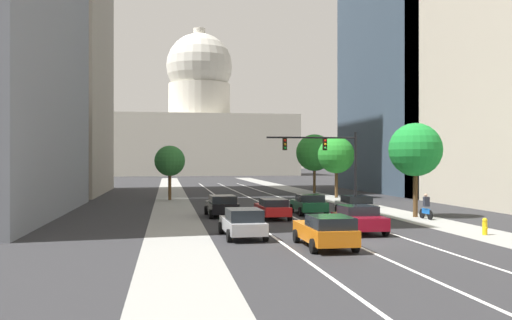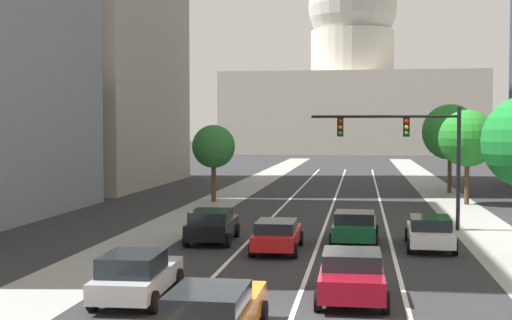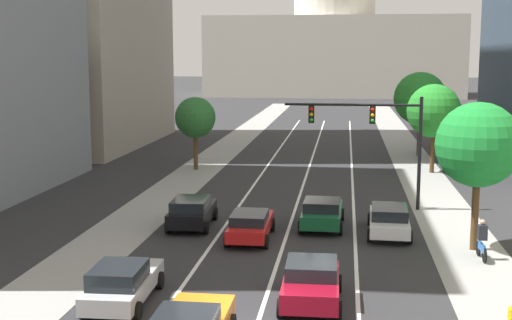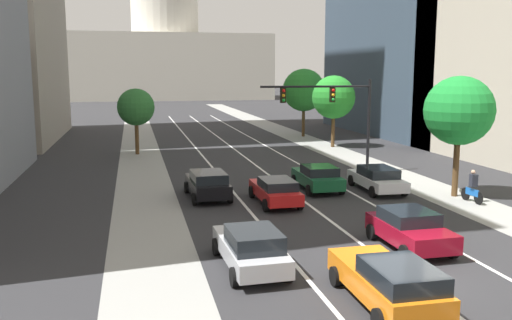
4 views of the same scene
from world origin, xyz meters
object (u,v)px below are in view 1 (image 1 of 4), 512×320
Objects in this scene: street_tree_near_left at (170,161)px; car_white at (356,205)px; car_silver at (243,223)px; car_orange at (326,231)px; car_red at (272,208)px; street_tree_far_right at (336,155)px; cyclist at (426,207)px; street_tree_mid_right at (415,150)px; car_crimson at (359,219)px; street_tree_near_right at (314,153)px; capitol_building at (199,125)px; traffic_signal_mast at (327,153)px; car_black at (222,205)px; fire_hydrant at (485,226)px; car_green at (309,204)px.

car_white is at bearing -53.01° from street_tree_near_left.
car_orange is (3.22, -3.90, 0.02)m from car_silver.
street_tree_far_right is (10.58, 20.00, 3.76)m from car_red.
cyclist reaches higher than car_orange.
street_tree_mid_right is 1.21× the size of street_tree_near_left.
street_tree_mid_right is at bearing -42.09° from car_crimson.
capitol_building is at bearing 95.79° from street_tree_near_right.
traffic_signal_mast is (5.96, 20.33, 3.72)m from car_orange.
car_crimson reaches higher than car_red.
car_red is at bearing 177.66° from street_tree_mid_right.
car_red is at bearing -110.17° from street_tree_near_right.
car_silver is at bearing -115.46° from street_tree_far_right.
cyclist is at bearing -108.82° from car_black.
car_black is at bearing 69.78° from cyclist.
street_tree_near_left is at bearing 18.73° from car_red.
street_tree_mid_right is (0.51, 9.52, 4.20)m from fire_hydrant.
car_crimson is 37.50m from street_tree_near_right.
street_tree_near_right is at bearing 88.56° from fire_hydrant.
street_tree_far_right reaches higher than street_tree_near_left.
cyclist is (4.11, -9.36, -3.66)m from traffic_signal_mast.
car_black is 17.89m from street_tree_near_left.
capitol_building reaches higher than street_tree_far_right.
car_crimson is (1.61, -123.83, -12.65)m from capitol_building.
street_tree_near_right reaches higher than car_orange.
street_tree_near_left is 19.54m from street_tree_near_right.
car_white is at bearing -84.99° from traffic_signal_mast.
street_tree_mid_right is 1.02× the size of street_tree_far_right.
car_crimson is at bearing -69.98° from street_tree_near_left.
car_silver is at bearing -146.99° from street_tree_mid_right.
car_black is 1.10× the size of car_crimson.
capitol_building is 118.66m from cyclist.
car_white is 0.74× the size of street_tree_mid_right.
street_tree_far_right reaches higher than car_green.
car_crimson is at bearing -149.67° from car_black.
fire_hydrant is 30.22m from street_tree_far_right.
street_tree_near_left is 0.76× the size of street_tree_near_right.
street_tree_far_right is (4.63, 12.57, -0.03)m from traffic_signal_mast.
car_crimson is at bearing -178.77° from car_green.
traffic_signal_mast is 1.39× the size of street_tree_near_left.
street_tree_mid_right reaches higher than car_red.
street_tree_mid_right is (13.23, 8.60, 3.89)m from car_silver.
car_black is 30.06m from street_tree_near_right.
street_tree_far_right is (8.97, -95.75, -8.94)m from capitol_building.
car_red is at bearing -70.72° from street_tree_near_left.
street_tree_mid_right is (-0.06, 1.53, 3.81)m from cyclist.
traffic_signal_mast reaches higher than car_white.
street_tree_far_right reaches higher than car_black.
street_tree_mid_right is 25.89m from street_tree_near_left.
street_tree_near_right reaches higher than street_tree_far_right.
car_red reaches higher than fire_hydrant.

